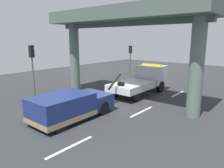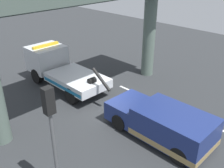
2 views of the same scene
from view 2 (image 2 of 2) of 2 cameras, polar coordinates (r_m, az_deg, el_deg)
The scene contains 6 objects.
ground_plane at distance 14.88m, azimuth -1.38°, elevation -5.36°, with size 60.00×40.00×0.10m, color #2D3033.
lane_stripe_mid at distance 16.50m, azimuth 5.09°, elevation -1.87°, with size 2.60×0.16×0.01m, color silver.
lane_stripe_east at distance 20.47m, azimuth -7.83°, elevation 3.72°, with size 2.60×0.16×0.01m, color silver.
tow_truck_white at distance 17.48m, azimuth -11.61°, elevation 3.68°, with size 7.25×2.42×2.46m.
towed_van_green at distance 12.38m, azimuth 11.16°, elevation -8.57°, with size 5.20×2.22×1.58m.
traffic_light_near at distance 8.51m, azimuth -13.42°, elevation -7.65°, with size 0.39×0.32×4.24m.
Camera 2 is at (-9.22, 8.72, 7.72)m, focal length 41.46 mm.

